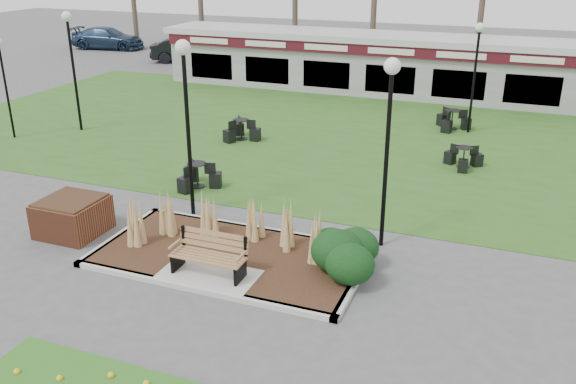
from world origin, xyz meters
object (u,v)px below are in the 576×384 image
(lamp_post_far_left, at_px, (70,45))
(bistro_set_a, at_px, (197,179))
(bistro_set_d, at_px, (463,160))
(park_bench, at_px, (210,254))
(brick_planter, at_px, (72,216))
(food_pavilion, at_px, (397,64))
(car_silver, at_px, (214,46))
(lamp_post_near_left, at_px, (389,113))
(bistro_set_b, at_px, (241,133))
(car_blue, at_px, (108,38))
(bistro_set_c, at_px, (452,123))
(car_black, at_px, (189,49))
(lamp_post_mid_right, at_px, (477,54))
(lamp_post_near_right, at_px, (186,90))
(lamp_post_mid_left, at_px, (2,66))

(lamp_post_far_left, bearing_deg, bistro_set_a, -27.20)
(lamp_post_far_left, relative_size, bistro_set_d, 3.55)
(lamp_post_far_left, xyz_separation_m, bistro_set_d, (14.92, 0.98, -3.14))
(park_bench, xyz_separation_m, brick_planter, (-4.40, 0.75, -0.11))
(food_pavilion, relative_size, car_silver, 6.36)
(lamp_post_near_left, distance_m, lamp_post_far_left, 14.79)
(lamp_post_far_left, xyz_separation_m, bistro_set_b, (6.60, 1.17, -3.11))
(lamp_post_near_left, bearing_deg, car_blue, 137.36)
(food_pavilion, bearing_deg, bistro_set_d, -66.29)
(park_bench, bearing_deg, food_pavilion, 90.00)
(brick_planter, xyz_separation_m, lamp_post_near_left, (7.60, 2.20, 2.91))
(brick_planter, xyz_separation_m, bistro_set_c, (7.89, 13.38, -0.19))
(bistro_set_a, bearing_deg, bistro_set_d, 33.00)
(bistro_set_b, height_order, car_silver, car_silver)
(lamp_post_far_left, bearing_deg, bistro_set_c, 21.64)
(lamp_post_far_left, distance_m, bistro_set_b, 7.39)
(bistro_set_d, bearing_deg, food_pavilion, 113.71)
(bistro_set_d, relative_size, car_black, 0.28)
(lamp_post_far_left, relative_size, bistro_set_b, 3.16)
(brick_planter, height_order, car_silver, car_silver)
(park_bench, distance_m, car_black, 27.92)
(park_bench, height_order, bistro_set_d, park_bench)
(park_bench, height_order, car_blue, car_blue)
(car_black, bearing_deg, bistro_set_c, -141.68)
(food_pavilion, distance_m, bistro_set_a, 15.30)
(lamp_post_far_left, xyz_separation_m, car_blue, (-11.93, 17.93, -2.63))
(brick_planter, distance_m, lamp_post_far_left, 10.34)
(lamp_post_mid_right, xyz_separation_m, bistro_set_b, (-8.04, -4.13, -2.83))
(car_silver, bearing_deg, bistro_set_d, -130.19)
(lamp_post_mid_right, xyz_separation_m, bistro_set_d, (0.27, -4.32, -2.86))
(lamp_post_near_left, relative_size, car_silver, 1.20)
(lamp_post_near_right, bearing_deg, food_pavilion, 82.78)
(car_black, bearing_deg, lamp_post_mid_right, -141.33)
(bistro_set_c, distance_m, bistro_set_d, 4.66)
(brick_planter, distance_m, lamp_post_near_right, 4.36)
(food_pavilion, xyz_separation_m, car_silver, (-13.93, 7.04, -0.82))
(food_pavilion, bearing_deg, lamp_post_mid_left, -133.38)
(bistro_set_d, xyz_separation_m, car_blue, (-26.85, 16.95, 0.51))
(lamp_post_near_left, distance_m, bistro_set_c, 11.61)
(lamp_post_near_right, xyz_separation_m, lamp_post_mid_right, (6.31, 10.95, -0.36))
(car_blue, bearing_deg, car_silver, -97.36)
(food_pavilion, distance_m, bistro_set_c, 6.69)
(park_bench, height_order, lamp_post_mid_right, lamp_post_mid_right)
(bistro_set_c, bearing_deg, lamp_post_far_left, -158.36)
(food_pavilion, xyz_separation_m, bistro_set_d, (4.45, -10.14, -1.22))
(brick_planter, height_order, bistro_set_a, brick_planter)
(brick_planter, relative_size, car_black, 0.31)
(food_pavilion, relative_size, lamp_post_far_left, 5.28)
(bistro_set_a, bearing_deg, lamp_post_near_left, -16.23)
(lamp_post_near_left, xyz_separation_m, bistro_set_d, (1.25, 6.63, -3.13))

